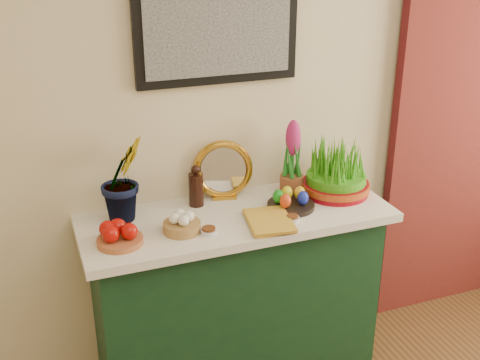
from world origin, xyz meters
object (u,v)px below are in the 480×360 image
at_px(mirror, 223,170).
at_px(book, 248,223).
at_px(hyacinth_green, 122,166).
at_px(sideboard, 236,300).
at_px(wheatgrass_sabzeh, 336,171).

distance_m(mirror, book, 0.34).
bearing_deg(book, hyacinth_green, 160.32).
distance_m(sideboard, mirror, 0.63).
xyz_separation_m(sideboard, hyacinth_green, (-0.47, 0.12, 0.71)).
xyz_separation_m(hyacinth_green, book, (0.47, -0.26, -0.23)).
distance_m(book, wheatgrass_sabzeh, 0.56).
relative_size(sideboard, mirror, 4.52).
height_order(mirror, book, mirror).
distance_m(hyacinth_green, book, 0.59).
height_order(hyacinth_green, wheatgrass_sabzeh, hyacinth_green).
distance_m(sideboard, wheatgrass_sabzeh, 0.78).
bearing_deg(mirror, hyacinth_green, -172.69).
bearing_deg(sideboard, wheatgrass_sabzeh, 3.70).
xyz_separation_m(hyacinth_green, wheatgrass_sabzeh, (0.99, -0.09, -0.13)).
xyz_separation_m(mirror, book, (-0.00, -0.32, -0.12)).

